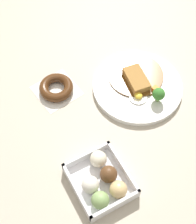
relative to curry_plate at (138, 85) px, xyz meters
name	(u,v)px	position (x,y,z in m)	size (l,w,h in m)	color
ground_plane	(130,109)	(-0.06, 0.06, -0.01)	(1.60, 1.60, 0.00)	#B2A893
curry_plate	(138,85)	(0.00, 0.00, 0.00)	(0.29, 0.29, 0.07)	white
donut_box	(102,181)	(-0.23, 0.26, 0.01)	(0.17, 0.15, 0.06)	white
chocolate_ring_donut	(56,88)	(0.12, 0.24, 0.00)	(0.15, 0.15, 0.03)	white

